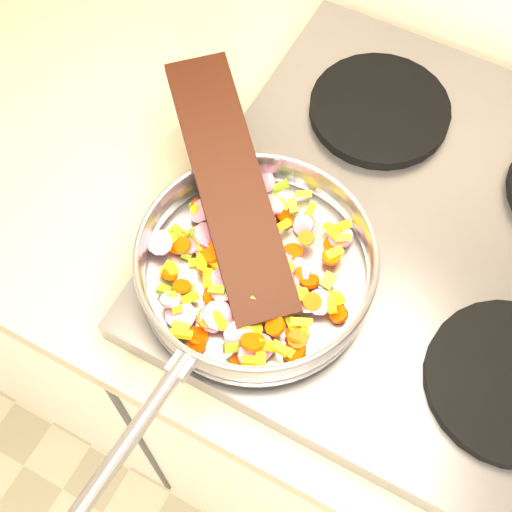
% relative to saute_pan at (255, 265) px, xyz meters
% --- Properties ---
extents(cooktop, '(0.60, 0.60, 0.04)m').
position_rel_saute_pan_xyz_m(cooktop, '(0.17, 0.17, -0.07)').
color(cooktop, '#939399').
rests_on(cooktop, counter_top).
extents(grate_fl, '(0.19, 0.19, 0.02)m').
position_rel_saute_pan_xyz_m(grate_fl, '(0.03, 0.03, -0.04)').
color(grate_fl, black).
rests_on(grate_fl, cooktop).
extents(grate_fr, '(0.19, 0.19, 0.02)m').
position_rel_saute_pan_xyz_m(grate_fr, '(0.31, 0.03, -0.04)').
color(grate_fr, black).
rests_on(grate_fr, cooktop).
extents(grate_bl, '(0.19, 0.19, 0.02)m').
position_rel_saute_pan_xyz_m(grate_bl, '(0.03, 0.31, -0.04)').
color(grate_bl, black).
rests_on(grate_bl, cooktop).
extents(saute_pan, '(0.31, 0.48, 0.06)m').
position_rel_saute_pan_xyz_m(saute_pan, '(0.00, 0.00, 0.00)').
color(saute_pan, '#9E9EA5').
rests_on(saute_pan, grate_fl).
extents(vegetable_heap, '(0.25, 0.25, 0.05)m').
position_rel_saute_pan_xyz_m(vegetable_heap, '(-0.00, -0.01, -0.01)').
color(vegetable_heap, '#CD1456').
rests_on(vegetable_heap, saute_pan).
extents(wooden_spatula, '(0.28, 0.29, 0.08)m').
position_rel_saute_pan_xyz_m(wooden_spatula, '(-0.07, 0.07, 0.03)').
color(wooden_spatula, black).
rests_on(wooden_spatula, saute_pan).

